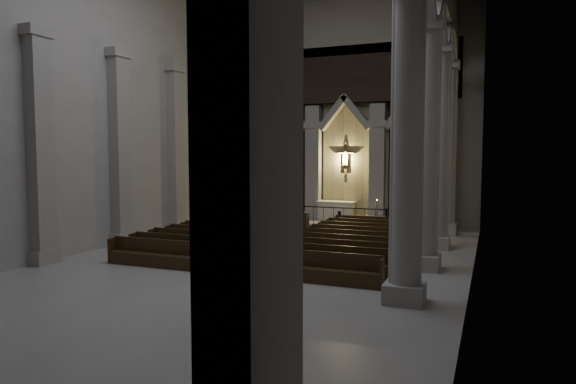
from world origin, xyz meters
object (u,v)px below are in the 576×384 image
object	(u,v)px
candle_stand_left	(284,217)
candle_stand_right	(377,223)
pews	(286,242)
altar	(336,211)
worshipper	(339,223)
altar_rail	(333,214)

from	to	relation	value
candle_stand_left	candle_stand_right	size ratio (longest dim) A/B	0.90
candle_stand_left	pews	world-z (taller)	candle_stand_left
pews	candle_stand_left	bearing A→B (deg)	112.94
candle_stand_right	pews	xyz separation A→B (m)	(-2.34, -5.98, -0.13)
altar	worshipper	distance (m)	3.97
altar	worshipper	xyz separation A→B (m)	(1.26, -3.77, -0.12)
candle_stand_right	worshipper	world-z (taller)	candle_stand_right
altar_rail	candle_stand_right	xyz separation A→B (m)	(2.34, -0.49, -0.29)
altar_rail	candle_stand_right	distance (m)	2.41
candle_stand_left	candle_stand_right	bearing A→B (deg)	-9.01
candle_stand_right	pews	bearing A→B (deg)	-111.38
altar_rail	candle_stand_left	world-z (taller)	candle_stand_left
altar	altar_rail	size ratio (longest dim) A/B	0.37
worshipper	pews	bearing A→B (deg)	-85.79
altar_rail	worshipper	world-z (taller)	worshipper
altar_rail	worshipper	distance (m)	2.19
candle_stand_left	altar_rail	bearing A→B (deg)	-6.68
candle_stand_left	candle_stand_right	distance (m)	5.29
pews	worshipper	bearing A→B (deg)	78.80
candle_stand_left	candle_stand_right	world-z (taller)	candle_stand_right
candle_stand_left	pews	size ratio (longest dim) A/B	0.15
altar_rail	worshipper	size ratio (longest dim) A/B	4.95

